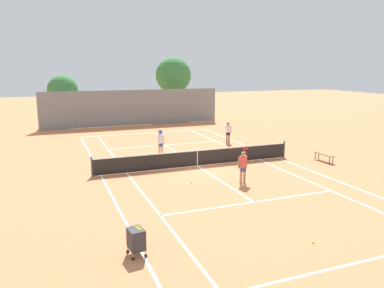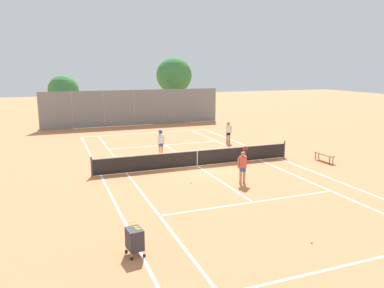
{
  "view_description": "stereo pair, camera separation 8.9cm",
  "coord_description": "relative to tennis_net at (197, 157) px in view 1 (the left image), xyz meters",
  "views": [
    {
      "loc": [
        -7.9,
        -19.5,
        5.62
      ],
      "look_at": [
        0.25,
        1.5,
        1.0
      ],
      "focal_mm": 35.0,
      "sensor_mm": 36.0,
      "label": 1
    },
    {
      "loc": [
        -7.82,
        -19.53,
        5.62
      ],
      "look_at": [
        0.25,
        1.5,
        1.0
      ],
      "focal_mm": 35.0,
      "sensor_mm": 36.0,
      "label": 2
    }
  ],
  "objects": [
    {
      "name": "loose_tennis_ball_4",
      "position": [
        4.24,
        4.23,
        -0.48
      ],
      "size": [
        0.07,
        0.07,
        0.07
      ],
      "primitive_type": "sphere",
      "color": "#D1DB33",
      "rests_on": "ground"
    },
    {
      "name": "ball_cart",
      "position": [
        -5.68,
        -9.1,
        0.02
      ],
      "size": [
        0.56,
        0.68,
        0.96
      ],
      "color": "#2D2D33",
      "rests_on": "ground"
    },
    {
      "name": "tree_behind_left",
      "position": [
        -6.28,
        19.63,
        2.83
      ],
      "size": [
        2.94,
        2.94,
        4.91
      ],
      "color": "brown",
      "rests_on": "ground"
    },
    {
      "name": "loose_tennis_ball_1",
      "position": [
        0.06,
        1.74,
        -0.48
      ],
      "size": [
        0.07,
        0.07,
        0.07
      ],
      "primitive_type": "sphere",
      "color": "#D1DB33",
      "rests_on": "ground"
    },
    {
      "name": "loose_tennis_ball_5",
      "position": [
        -0.13,
        -10.4,
        -0.48
      ],
      "size": [
        0.07,
        0.07,
        0.07
      ],
      "primitive_type": "sphere",
      "color": "#D1DB33",
      "rests_on": "ground"
    },
    {
      "name": "loose_tennis_ball_3",
      "position": [
        -2.48,
        1.98,
        -0.48
      ],
      "size": [
        0.07,
        0.07,
        0.07
      ],
      "primitive_type": "sphere",
      "color": "#D1DB33",
      "rests_on": "ground"
    },
    {
      "name": "courtside_bench",
      "position": [
        7.63,
        -1.74,
        -0.1
      ],
      "size": [
        0.36,
        1.5,
        0.47
      ],
      "color": "olive",
      "rests_on": "ground"
    },
    {
      "name": "player_near_side",
      "position": [
        0.84,
        -3.88,
        0.42
      ],
      "size": [
        0.78,
        0.71,
        1.77
      ],
      "color": "tan",
      "rests_on": "ground"
    },
    {
      "name": "player_far_left",
      "position": [
        -1.23,
        3.26,
        0.42
      ],
      "size": [
        0.57,
        0.81,
        1.77
      ],
      "color": "#D8A884",
      "rests_on": "ground"
    },
    {
      "name": "loose_tennis_ball_2",
      "position": [
        4.83,
        -2.25,
        -0.48
      ],
      "size": [
        0.07,
        0.07,
        0.07
      ],
      "primitive_type": "sphere",
      "color": "#D1DB33",
      "rests_on": "ground"
    },
    {
      "name": "loose_tennis_ball_0",
      "position": [
        -1.53,
        -3.02,
        -0.48
      ],
      "size": [
        0.07,
        0.07,
        0.07
      ],
      "primitive_type": "sphere",
      "color": "#D1DB33",
      "rests_on": "ground"
    },
    {
      "name": "tennis_net",
      "position": [
        0.0,
        0.0,
        0.0
      ],
      "size": [
        12.0,
        0.1,
        1.07
      ],
      "color": "#474C47",
      "rests_on": "ground"
    },
    {
      "name": "tree_behind_right",
      "position": [
        5.35,
        20.5,
        4.14
      ],
      "size": [
        3.94,
        3.94,
        6.74
      ],
      "color": "brown",
      "rests_on": "ground"
    },
    {
      "name": "player_far_right",
      "position": [
        4.68,
        5.39,
        0.4
      ],
      "size": [
        0.44,
        0.48,
        1.6
      ],
      "color": "#936B4C",
      "rests_on": "ground"
    },
    {
      "name": "court_line_markings",
      "position": [
        0.0,
        0.0,
        -0.51
      ],
      "size": [
        11.1,
        23.9,
        0.01
      ],
      "color": "white",
      "rests_on": "ground"
    },
    {
      "name": "back_fence",
      "position": [
        0.0,
        16.67,
        1.24
      ],
      "size": [
        17.52,
        0.08,
        3.5
      ],
      "color": "gray",
      "rests_on": "ground"
    },
    {
      "name": "ground_plane",
      "position": [
        0.0,
        0.0,
        -0.51
      ],
      "size": [
        120.0,
        120.0,
        0.0
      ],
      "primitive_type": "plane",
      "color": "#CC7A4C"
    }
  ]
}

